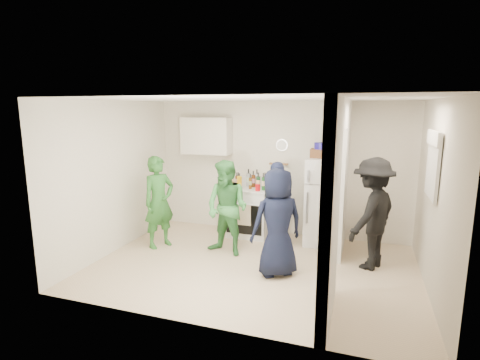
% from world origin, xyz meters
% --- Properties ---
extents(floor, '(4.80, 4.80, 0.00)m').
position_xyz_m(floor, '(0.00, 0.00, 0.00)').
color(floor, '#CBB68F').
rests_on(floor, ground).
extents(wall_back, '(4.80, 0.00, 4.80)m').
position_xyz_m(wall_back, '(0.00, 1.70, 1.25)').
color(wall_back, silver).
rests_on(wall_back, floor).
extents(wall_front, '(4.80, 0.00, 4.80)m').
position_xyz_m(wall_front, '(0.00, -1.70, 1.25)').
color(wall_front, silver).
rests_on(wall_front, floor).
extents(wall_left, '(0.00, 3.40, 3.40)m').
position_xyz_m(wall_left, '(-2.40, 0.00, 1.25)').
color(wall_left, silver).
rests_on(wall_left, floor).
extents(wall_right, '(0.00, 3.40, 3.40)m').
position_xyz_m(wall_right, '(2.40, 0.00, 1.25)').
color(wall_right, silver).
rests_on(wall_right, floor).
extents(ceiling, '(4.80, 4.80, 0.00)m').
position_xyz_m(ceiling, '(0.00, 0.00, 2.50)').
color(ceiling, white).
rests_on(ceiling, wall_back).
extents(partition_pier_back, '(0.12, 1.20, 2.50)m').
position_xyz_m(partition_pier_back, '(1.20, 1.10, 1.25)').
color(partition_pier_back, silver).
rests_on(partition_pier_back, floor).
extents(partition_pier_front, '(0.12, 1.20, 2.50)m').
position_xyz_m(partition_pier_front, '(1.20, -1.10, 1.25)').
color(partition_pier_front, silver).
rests_on(partition_pier_front, floor).
extents(partition_header, '(0.12, 1.00, 0.40)m').
position_xyz_m(partition_header, '(1.20, 0.00, 2.30)').
color(partition_header, silver).
rests_on(partition_header, partition_pier_back).
extents(stove, '(0.77, 0.64, 0.91)m').
position_xyz_m(stove, '(-0.48, 1.37, 0.46)').
color(stove, white).
rests_on(stove, floor).
extents(upper_cabinet, '(0.95, 0.34, 0.70)m').
position_xyz_m(upper_cabinet, '(-1.40, 1.52, 1.85)').
color(upper_cabinet, silver).
rests_on(upper_cabinet, wall_back).
extents(fridge, '(0.63, 0.61, 1.53)m').
position_xyz_m(fridge, '(0.90, 1.34, 0.77)').
color(fridge, white).
rests_on(fridge, floor).
extents(wicker_basket, '(0.35, 0.25, 0.15)m').
position_xyz_m(wicker_basket, '(0.80, 1.39, 1.61)').
color(wicker_basket, brown).
rests_on(wicker_basket, fridge).
extents(blue_bowl, '(0.24, 0.24, 0.11)m').
position_xyz_m(blue_bowl, '(0.80, 1.39, 1.74)').
color(blue_bowl, navy).
rests_on(blue_bowl, wicker_basket).
extents(yellow_cup_stack_top, '(0.09, 0.09, 0.25)m').
position_xyz_m(yellow_cup_stack_top, '(1.12, 1.24, 1.66)').
color(yellow_cup_stack_top, yellow).
rests_on(yellow_cup_stack_top, fridge).
extents(wall_clock, '(0.22, 0.02, 0.22)m').
position_xyz_m(wall_clock, '(0.05, 1.68, 1.70)').
color(wall_clock, white).
rests_on(wall_clock, wall_back).
extents(spice_shelf, '(0.35, 0.08, 0.03)m').
position_xyz_m(spice_shelf, '(0.00, 1.65, 1.35)').
color(spice_shelf, olive).
rests_on(spice_shelf, wall_back).
extents(nook_window, '(0.03, 0.70, 0.80)m').
position_xyz_m(nook_window, '(2.38, 0.20, 1.65)').
color(nook_window, black).
rests_on(nook_window, wall_right).
extents(nook_window_frame, '(0.04, 0.76, 0.86)m').
position_xyz_m(nook_window_frame, '(2.36, 0.20, 1.65)').
color(nook_window_frame, white).
rests_on(nook_window_frame, wall_right).
extents(nook_valance, '(0.04, 0.82, 0.18)m').
position_xyz_m(nook_valance, '(2.34, 0.20, 2.00)').
color(nook_valance, white).
rests_on(nook_valance, wall_right).
extents(yellow_cup_stack_stove, '(0.09, 0.09, 0.25)m').
position_xyz_m(yellow_cup_stack_stove, '(-0.60, 1.15, 1.04)').
color(yellow_cup_stack_stove, '#EAB213').
rests_on(yellow_cup_stack_stove, stove).
extents(red_cup, '(0.09, 0.09, 0.12)m').
position_xyz_m(red_cup, '(-0.26, 1.17, 0.97)').
color(red_cup, red).
rests_on(red_cup, stove).
extents(person_green_left, '(0.60, 0.69, 1.58)m').
position_xyz_m(person_green_left, '(-1.78, 0.32, 0.79)').
color(person_green_left, '#2B6829').
rests_on(person_green_left, floor).
extents(person_green_center, '(0.88, 0.76, 1.56)m').
position_xyz_m(person_green_center, '(-0.55, 0.36, 0.78)').
color(person_green_center, '#3C8A46').
rests_on(person_green_center, floor).
extents(person_denim, '(0.90, 0.85, 1.50)m').
position_xyz_m(person_denim, '(0.14, 0.95, 0.75)').
color(person_denim, navy).
rests_on(person_denim, floor).
extents(person_navy, '(0.91, 0.85, 1.56)m').
position_xyz_m(person_navy, '(0.40, -0.15, 0.78)').
color(person_navy, black).
rests_on(person_navy, floor).
extents(person_nook, '(1.04, 1.25, 1.67)m').
position_xyz_m(person_nook, '(1.67, 0.55, 0.84)').
color(person_nook, black).
rests_on(person_nook, floor).
extents(bottle_a, '(0.06, 0.06, 0.26)m').
position_xyz_m(bottle_a, '(-0.77, 1.49, 1.04)').
color(bottle_a, brown).
rests_on(bottle_a, stove).
extents(bottle_b, '(0.07, 0.07, 0.28)m').
position_xyz_m(bottle_b, '(-0.65, 1.29, 1.05)').
color(bottle_b, '#1D5724').
rests_on(bottle_b, stove).
extents(bottle_c, '(0.07, 0.07, 0.33)m').
position_xyz_m(bottle_c, '(-0.55, 1.52, 1.08)').
color(bottle_c, '#A0A9AE').
rests_on(bottle_c, stove).
extents(bottle_d, '(0.06, 0.06, 0.27)m').
position_xyz_m(bottle_d, '(-0.45, 1.31, 1.05)').
color(bottle_d, brown).
rests_on(bottle_d, stove).
extents(bottle_e, '(0.07, 0.07, 0.32)m').
position_xyz_m(bottle_e, '(-0.39, 1.55, 1.08)').
color(bottle_e, silver).
rests_on(bottle_e, stove).
extents(bottle_f, '(0.08, 0.08, 0.30)m').
position_xyz_m(bottle_f, '(-0.32, 1.38, 1.06)').
color(bottle_f, '#174120').
rests_on(bottle_f, stove).
extents(bottle_g, '(0.06, 0.06, 0.28)m').
position_xyz_m(bottle_g, '(-0.22, 1.51, 1.05)').
color(bottle_g, olive).
rests_on(bottle_g, stove).
extents(bottle_h, '(0.07, 0.07, 0.32)m').
position_xyz_m(bottle_h, '(-0.77, 1.25, 1.08)').
color(bottle_h, silver).
rests_on(bottle_h, stove).
extents(bottle_i, '(0.07, 0.07, 0.31)m').
position_xyz_m(bottle_i, '(-0.44, 1.47, 1.07)').
color(bottle_i, '#5A2D0F').
rests_on(bottle_i, stove).
extents(bottle_j, '(0.06, 0.06, 0.32)m').
position_xyz_m(bottle_j, '(-0.19, 1.25, 1.07)').
color(bottle_j, '#1E5821').
rests_on(bottle_j, stove).
extents(bottle_k, '(0.06, 0.06, 0.27)m').
position_xyz_m(bottle_k, '(-0.72, 1.42, 1.05)').
color(bottle_k, maroon).
rests_on(bottle_k, stove).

